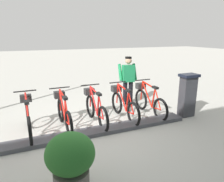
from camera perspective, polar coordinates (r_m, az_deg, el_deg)
ground_plane at (r=5.36m, az=-4.63°, el=-11.38°), size 60.00×60.00×0.00m
dock_rail_base at (r=5.34m, az=-4.64°, el=-10.90°), size 0.44×5.10×0.10m
payment_kiosk at (r=6.61m, az=19.72°, el=-0.91°), size 0.36×0.52×1.28m
bike_docked_0 at (r=6.53m, az=9.91°, el=-2.59°), size 1.72×0.54×1.02m
bike_docked_1 at (r=6.12m, az=3.11°, el=-3.59°), size 1.72×0.54×1.02m
bike_docked_2 at (r=5.81m, az=-4.55°, el=-4.65°), size 1.72×0.54×1.02m
bike_docked_3 at (r=5.61m, az=-12.93°, el=-5.71°), size 1.72×0.54×1.02m
bike_docked_4 at (r=5.55m, az=-21.74°, el=-6.70°), size 1.72×0.54×1.02m
worker_near_rack at (r=7.25m, az=4.37°, el=3.29°), size 0.53×0.67×1.66m
planter_bush at (r=3.43m, az=-11.16°, el=-17.81°), size 0.76×0.76×0.97m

